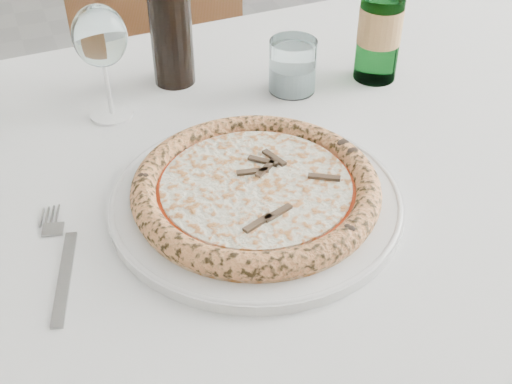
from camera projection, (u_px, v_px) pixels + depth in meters
dining_table at (230, 209)px, 0.93m from camera, size 1.55×0.95×0.76m
chair_far at (162, 62)px, 1.60m from camera, size 0.52×0.52×0.93m
plate at (256, 199)px, 0.80m from camera, size 0.37×0.37×0.02m
pizza at (256, 188)px, 0.79m from camera, size 0.31×0.31×0.03m
fork at (61, 261)px, 0.72m from camera, size 0.05×0.20×0.00m
wine_glass at (100, 39)px, 0.90m from camera, size 0.08×0.08×0.17m
tumbler at (293, 69)px, 1.01m from camera, size 0.07×0.07×0.08m
beer_bottle at (382, 15)px, 1.00m from camera, size 0.07×0.07×0.27m
wine_bottle at (170, 14)px, 0.99m from camera, size 0.07×0.07×0.27m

